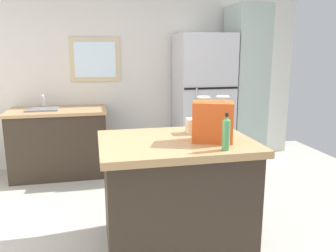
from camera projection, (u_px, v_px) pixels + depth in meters
name	position (u px, v px, depth m)	size (l,w,h in m)	color
back_wall	(133.00, 76.00, 4.90)	(4.99, 0.13, 2.55)	silver
kitchen_island	(176.00, 192.00, 2.83)	(1.23, 0.94, 0.92)	#33281E
refrigerator	(203.00, 102.00, 4.77)	(0.75, 0.70, 1.86)	#B7B7BC
tall_cabinet	(245.00, 87.00, 4.86)	(0.46, 0.63, 2.25)	#9EB2A8
sink_counter	(59.00, 141.00, 4.48)	(1.24, 0.67, 1.07)	#33281E
shopping_bag	(213.00, 122.00, 2.65)	(0.36, 0.29, 0.36)	#DB511E
small_box	(196.00, 126.00, 2.95)	(0.16, 0.13, 0.13)	beige
bottle	(226.00, 133.00, 2.42)	(0.06, 0.06, 0.27)	#4C9956
ear_defenders	(220.00, 130.00, 2.98)	(0.21, 0.21, 0.06)	black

